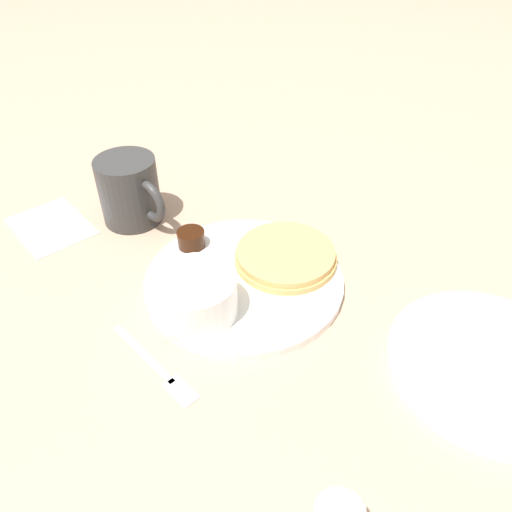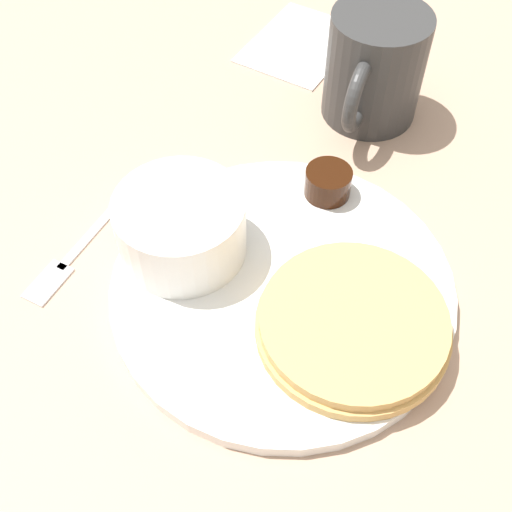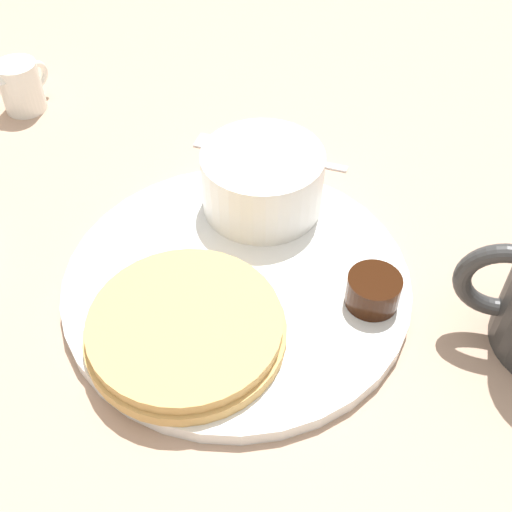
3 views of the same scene
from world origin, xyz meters
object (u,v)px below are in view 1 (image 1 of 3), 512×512
fork (162,371)px  bowl (196,294)px  plate (244,280)px  coffee_mug (130,191)px

fork → bowl: bearing=-75.0°
plate → fork: 0.17m
bowl → coffee_mug: size_ratio=0.79×
coffee_mug → fork: coffee_mug is taller
coffee_mug → plate: bearing=176.1°
coffee_mug → fork: (-0.24, 0.18, -0.05)m
plate → coffee_mug: size_ratio=2.07×
bowl → coffee_mug: coffee_mug is taller
bowl → coffee_mug: 0.24m
bowl → fork: (-0.02, 0.08, -0.04)m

